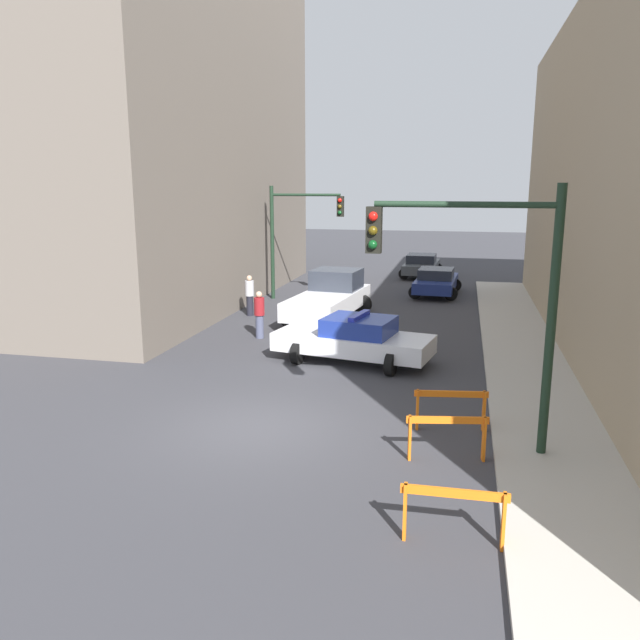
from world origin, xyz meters
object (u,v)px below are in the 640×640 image
object	(u,v)px
pedestrian_corner	(250,295)
barrier_back	(451,403)
parked_car_mid	(421,265)
barrier_front	(454,506)
police_car	(355,339)
white_truck	(330,297)
traffic_light_far	(295,226)
barrier_mid	(447,430)
traffic_light_near	(490,279)
pedestrian_crossing	(259,314)
parked_car_near	(436,281)

from	to	relation	value
pedestrian_corner	barrier_back	bearing A→B (deg)	-64.15
parked_car_mid	barrier_front	xyz separation A→B (m)	(2.34, -27.72, -0.06)
police_car	white_truck	xyz separation A→B (m)	(-1.99, 5.81, 0.18)
traffic_light_far	barrier_mid	world-z (taller)	traffic_light_far
traffic_light_near	barrier_mid	bearing A→B (deg)	-141.64
white_truck	pedestrian_crossing	xyz separation A→B (m)	(-1.76, -3.56, -0.04)
parked_car_near	barrier_back	bearing A→B (deg)	-83.20
parked_car_mid	pedestrian_crossing	distance (m)	16.79
traffic_light_near	barrier_front	bearing A→B (deg)	-97.73
parked_car_mid	barrier_front	world-z (taller)	parked_car_mid
barrier_mid	barrier_back	distance (m)	1.58
white_truck	barrier_front	size ratio (longest dim) A/B	3.49
traffic_light_near	parked_car_mid	xyz separation A→B (m)	(-2.81, 24.26, -2.86)
parked_car_near	pedestrian_crossing	bearing A→B (deg)	-115.82
pedestrian_crossing	barrier_front	world-z (taller)	pedestrian_crossing
traffic_light_far	barrier_front	size ratio (longest dim) A/B	3.25
police_car	barrier_back	xyz separation A→B (m)	(2.96, -4.77, -0.11)
police_car	parked_car_near	world-z (taller)	police_car
parked_car_mid	barrier_mid	bearing A→B (deg)	-83.03
traffic_light_far	barrier_mid	xyz separation A→B (m)	(7.38, -16.06, -2.78)
parked_car_mid	traffic_light_near	bearing A→B (deg)	-81.40
police_car	white_truck	size ratio (longest dim) A/B	0.89
pedestrian_corner	barrier_front	distance (m)	17.29
parked_car_mid	barrier_front	bearing A→B (deg)	-83.18
parked_car_mid	barrier_back	size ratio (longest dim) A/B	2.75
police_car	parked_car_near	xyz separation A→B (m)	(1.87, 12.39, -0.05)
barrier_back	barrier_mid	bearing A→B (deg)	-91.29
traffic_light_far	barrier_front	xyz separation A→B (m)	(7.56, -19.00, -2.78)
parked_car_mid	pedestrian_crossing	bearing A→B (deg)	-103.59
traffic_light_near	police_car	size ratio (longest dim) A/B	1.05
parked_car_near	parked_car_mid	distance (m)	6.14
white_truck	parked_car_near	bearing A→B (deg)	66.13
traffic_light_far	pedestrian_crossing	xyz separation A→B (m)	(0.71, -7.46, -2.54)
traffic_light_far	parked_car_near	distance (m)	7.39
traffic_light_far	barrier_back	bearing A→B (deg)	-62.88
barrier_back	parked_car_near	bearing A→B (deg)	93.62
police_car	barrier_mid	xyz separation A→B (m)	(2.92, -6.34, -0.11)
parked_car_near	pedestrian_corner	world-z (taller)	pedestrian_corner
police_car	parked_car_near	distance (m)	12.53
police_car	white_truck	bearing A→B (deg)	29.69
traffic_light_far	parked_car_near	bearing A→B (deg)	22.95
traffic_light_near	white_truck	distance (m)	13.16
barrier_front	barrier_mid	size ratio (longest dim) A/B	1.01
traffic_light_far	parked_car_near	xyz separation A→B (m)	(6.33, 2.68, -2.72)
traffic_light_near	barrier_back	xyz separation A→B (m)	(-0.62, 1.06, -2.91)
white_truck	pedestrian_corner	distance (m)	3.35
pedestrian_corner	parked_car_near	bearing A→B (deg)	30.17
parked_car_mid	traffic_light_far	bearing A→B (deg)	-118.93
parked_car_near	pedestrian_corner	xyz separation A→B (m)	(-7.21, -6.60, 0.19)
police_car	pedestrian_crossing	distance (m)	4.38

